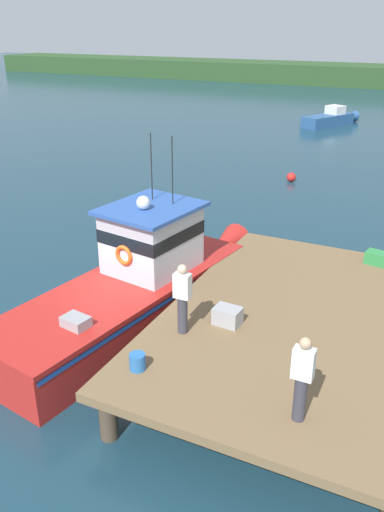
{
  "coord_description": "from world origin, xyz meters",
  "views": [
    {
      "loc": [
        7.2,
        -10.67,
        7.47
      ],
      "look_at": [
        1.2,
        1.64,
        1.4
      ],
      "focal_mm": 37.31,
      "sensor_mm": 36.0,
      "label": 1
    }
  ],
  "objects_px": {
    "deckhand_further_back": "(302,378)",
    "crate_stack_near_edge": "(377,258)",
    "crate_stack_mid_dock": "(227,316)",
    "mooring_buoy_channel_marker": "(291,177)",
    "moored_boat_mid_harbor": "(331,119)",
    "bait_bucket": "(137,362)",
    "main_fishing_boat": "(138,283)",
    "deckhand_by_the_boat": "(182,297)"
  },
  "relations": [
    {
      "from": "bait_bucket",
      "to": "moored_boat_mid_harbor",
      "type": "relative_size",
      "value": 0.06
    },
    {
      "from": "crate_stack_near_edge",
      "to": "crate_stack_mid_dock",
      "type": "xyz_separation_m",
      "value": [
        -2.53,
        -4.86,
        0.03
      ]
    },
    {
      "from": "mooring_buoy_channel_marker",
      "to": "crate_stack_mid_dock",
      "type": "bearing_deg",
      "value": -78.97
    },
    {
      "from": "crate_stack_near_edge",
      "to": "deckhand_by_the_boat",
      "type": "distance_m",
      "value": 6.53
    },
    {
      "from": "deckhand_further_back",
      "to": "moored_boat_mid_harbor",
      "type": "height_order",
      "value": "deckhand_further_back"
    },
    {
      "from": "crate_stack_near_edge",
      "to": "bait_bucket",
      "type": "height_order",
      "value": "crate_stack_near_edge"
    },
    {
      "from": "crate_stack_near_edge",
      "to": "moored_boat_mid_harbor",
      "type": "xyz_separation_m",
      "value": [
        -7.4,
        28.02,
        -0.87
      ]
    },
    {
      "from": "moored_boat_mid_harbor",
      "to": "crate_stack_mid_dock",
      "type": "bearing_deg",
      "value": -81.58
    },
    {
      "from": "crate_stack_near_edge",
      "to": "main_fishing_boat",
      "type": "bearing_deg",
      "value": -146.9
    },
    {
      "from": "main_fishing_boat",
      "to": "crate_stack_mid_dock",
      "type": "height_order",
      "value": "main_fishing_boat"
    },
    {
      "from": "main_fishing_boat",
      "to": "deckhand_by_the_boat",
      "type": "relative_size",
      "value": 6.11
    },
    {
      "from": "deckhand_further_back",
      "to": "crate_stack_near_edge",
      "type": "bearing_deg",
      "value": 88.15
    },
    {
      "from": "main_fishing_boat",
      "to": "crate_stack_mid_dock",
      "type": "relative_size",
      "value": 16.61
    },
    {
      "from": "bait_bucket",
      "to": "main_fishing_boat",
      "type": "bearing_deg",
      "value": 121.25
    },
    {
      "from": "bait_bucket",
      "to": "deckhand_further_back",
      "type": "xyz_separation_m",
      "value": [
        3.23,
        -0.02,
        0.69
      ]
    },
    {
      "from": "crate_stack_mid_dock",
      "to": "moored_boat_mid_harbor",
      "type": "relative_size",
      "value": 0.11
    },
    {
      "from": "bait_bucket",
      "to": "moored_boat_mid_harbor",
      "type": "bearing_deg",
      "value": 96.38
    },
    {
      "from": "deckhand_by_the_boat",
      "to": "deckhand_further_back",
      "type": "bearing_deg",
      "value": -28.0
    },
    {
      "from": "mooring_buoy_channel_marker",
      "to": "moored_boat_mid_harbor",
      "type": "bearing_deg",
      "value": 95.89
    },
    {
      "from": "bait_bucket",
      "to": "crate_stack_mid_dock",
      "type": "bearing_deg",
      "value": 68.45
    },
    {
      "from": "bait_bucket",
      "to": "deckhand_by_the_boat",
      "type": "distance_m",
      "value": 1.76
    },
    {
      "from": "deckhand_further_back",
      "to": "main_fishing_boat",
      "type": "bearing_deg",
      "value": 146.45
    },
    {
      "from": "mooring_buoy_channel_marker",
      "to": "deckhand_by_the_boat",
      "type": "bearing_deg",
      "value": -81.94
    },
    {
      "from": "moored_boat_mid_harbor",
      "to": "mooring_buoy_channel_marker",
      "type": "height_order",
      "value": "moored_boat_mid_harbor"
    },
    {
      "from": "deckhand_further_back",
      "to": "mooring_buoy_channel_marker",
      "type": "xyz_separation_m",
      "value": [
        -5.43,
        18.46,
        -1.83
      ]
    },
    {
      "from": "crate_stack_mid_dock",
      "to": "deckhand_further_back",
      "type": "distance_m",
      "value": 3.36
    },
    {
      "from": "main_fishing_boat",
      "to": "moored_boat_mid_harbor",
      "type": "height_order",
      "value": "main_fishing_boat"
    },
    {
      "from": "deckhand_by_the_boat",
      "to": "mooring_buoy_channel_marker",
      "type": "relative_size",
      "value": 3.54
    },
    {
      "from": "deckhand_by_the_boat",
      "to": "bait_bucket",
      "type": "bearing_deg",
      "value": -96.37
    },
    {
      "from": "crate_stack_mid_dock",
      "to": "deckhand_further_back",
      "type": "height_order",
      "value": "deckhand_further_back"
    },
    {
      "from": "crate_stack_near_edge",
      "to": "bait_bucket",
      "type": "distance_m",
      "value": 8.0
    },
    {
      "from": "moored_boat_mid_harbor",
      "to": "bait_bucket",
      "type": "bearing_deg",
      "value": -83.62
    },
    {
      "from": "deckhand_by_the_boat",
      "to": "crate_stack_mid_dock",
      "type": "bearing_deg",
      "value": 44.94
    },
    {
      "from": "crate_stack_near_edge",
      "to": "deckhand_further_back",
      "type": "distance_m",
      "value": 7.27
    },
    {
      "from": "deckhand_further_back",
      "to": "moored_boat_mid_harbor",
      "type": "xyz_separation_m",
      "value": [
        -7.17,
        35.24,
        -1.56
      ]
    },
    {
      "from": "crate_stack_near_edge",
      "to": "bait_bucket",
      "type": "xyz_separation_m",
      "value": [
        -3.46,
        -7.21,
        -0.0
      ]
    },
    {
      "from": "crate_stack_near_edge",
      "to": "crate_stack_mid_dock",
      "type": "height_order",
      "value": "crate_stack_mid_dock"
    },
    {
      "from": "deckhand_further_back",
      "to": "bait_bucket",
      "type": "bearing_deg",
      "value": 179.72
    },
    {
      "from": "crate_stack_mid_dock",
      "to": "mooring_buoy_channel_marker",
      "type": "xyz_separation_m",
      "value": [
        -3.14,
        16.09,
        -1.17
      ]
    },
    {
      "from": "bait_bucket",
      "to": "deckhand_further_back",
      "type": "relative_size",
      "value": 0.21
    },
    {
      "from": "crate_stack_near_edge",
      "to": "mooring_buoy_channel_marker",
      "type": "height_order",
      "value": "crate_stack_near_edge"
    },
    {
      "from": "deckhand_by_the_boat",
      "to": "mooring_buoy_channel_marker",
      "type": "xyz_separation_m",
      "value": [
        -2.39,
        16.84,
        -1.83
      ]
    }
  ]
}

